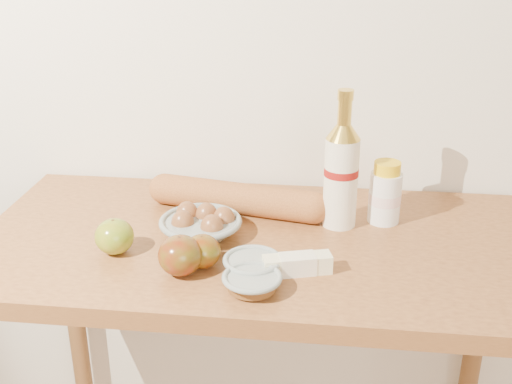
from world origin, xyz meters
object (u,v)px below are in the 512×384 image
at_px(table, 258,288).
at_px(bourbon_bottle, 341,172).
at_px(baguette, 236,198).
at_px(cream_bottle, 385,194).
at_px(egg_bowl, 201,224).

relative_size(table, bourbon_bottle, 3.93).
height_order(table, baguette, baguette).
height_order(bourbon_bottle, cream_bottle, bourbon_bottle).
xyz_separation_m(table, cream_bottle, (0.27, 0.12, 0.19)).
height_order(table, egg_bowl, egg_bowl).
distance_m(bourbon_bottle, baguette, 0.25).
distance_m(cream_bottle, egg_bowl, 0.41).
bearing_deg(bourbon_bottle, cream_bottle, 12.18).
xyz_separation_m(egg_bowl, baguette, (0.06, 0.12, 0.01)).
bearing_deg(egg_bowl, bourbon_bottle, 16.90).
height_order(cream_bottle, baguette, cream_bottle).
distance_m(bourbon_bottle, cream_bottle, 0.12).
height_order(bourbon_bottle, egg_bowl, bourbon_bottle).
xyz_separation_m(bourbon_bottle, cream_bottle, (0.10, 0.03, -0.06)).
bearing_deg(table, baguette, 117.35).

